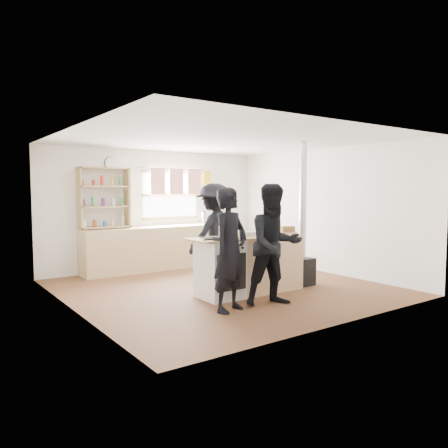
% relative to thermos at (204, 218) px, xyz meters
% --- Properties ---
extents(ground, '(5.00, 5.00, 0.01)m').
position_rel_thermos_xyz_m(ground, '(-1.05, -2.22, -1.04)').
color(ground, brown).
rests_on(ground, ground).
extents(back_counter, '(3.40, 0.55, 0.90)m').
position_rel_thermos_xyz_m(back_counter, '(-1.05, 0.00, -0.58)').
color(back_counter, tan).
rests_on(back_counter, ground).
extents(shelving_unit, '(1.00, 0.28, 1.20)m').
position_rel_thermos_xyz_m(shelving_unit, '(-2.25, 0.12, 0.48)').
color(shelving_unit, tan).
rests_on(shelving_unit, back_counter).
extents(thermos, '(0.10, 0.10, 0.27)m').
position_rel_thermos_xyz_m(thermos, '(0.00, 0.00, 0.00)').
color(thermos, silver).
rests_on(thermos, back_counter).
extents(cooking_island, '(1.97, 0.64, 0.93)m').
position_rel_thermos_xyz_m(cooking_island, '(-0.90, -2.77, -0.57)').
color(cooking_island, white).
rests_on(cooking_island, ground).
extents(skillet_greens, '(0.30, 0.30, 0.05)m').
position_rel_thermos_xyz_m(skillet_greens, '(-1.62, -2.99, -0.08)').
color(skillet_greens, black).
rests_on(skillet_greens, cooking_island).
extents(roast_tray, '(0.34, 0.31, 0.07)m').
position_rel_thermos_xyz_m(roast_tray, '(-0.90, -2.78, -0.06)').
color(roast_tray, silver).
rests_on(roast_tray, cooking_island).
extents(stockpot_stove, '(0.24, 0.24, 0.19)m').
position_rel_thermos_xyz_m(stockpot_stove, '(-1.29, -2.63, -0.02)').
color(stockpot_stove, '#B3B3B5').
rests_on(stockpot_stove, cooking_island).
extents(stockpot_counter, '(0.25, 0.25, 0.19)m').
position_rel_thermos_xyz_m(stockpot_counter, '(-0.43, -2.80, -0.02)').
color(stockpot_counter, silver).
rests_on(stockpot_counter, cooking_island).
extents(bread_board, '(0.33, 0.29, 0.12)m').
position_rel_thermos_xyz_m(bread_board, '(-0.12, -2.81, -0.05)').
color(bread_board, tan).
rests_on(bread_board, cooking_island).
extents(flue_heater, '(0.35, 0.35, 2.50)m').
position_rel_thermos_xyz_m(flue_heater, '(0.23, -2.82, -0.38)').
color(flue_heater, black).
rests_on(flue_heater, ground).
extents(person_near_left, '(0.72, 0.59, 1.70)m').
position_rel_thermos_xyz_m(person_near_left, '(-1.78, -3.43, -0.18)').
color(person_near_left, black).
rests_on(person_near_left, ground).
extents(person_near_right, '(1.00, 0.86, 1.76)m').
position_rel_thermos_xyz_m(person_near_right, '(-1.08, -3.55, -0.16)').
color(person_near_right, black).
rests_on(person_near_right, ground).
extents(person_far, '(1.27, 0.91, 1.78)m').
position_rel_thermos_xyz_m(person_far, '(-0.90, -1.75, -0.14)').
color(person_far, black).
rests_on(person_far, ground).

